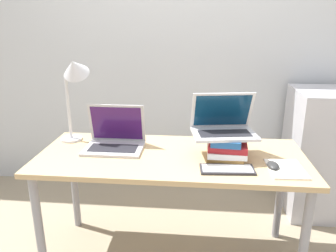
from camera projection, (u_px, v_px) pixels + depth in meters
wall_back at (182, 38)px, 2.73m from camera, size 8.00×0.05×2.70m
desk at (171, 167)px, 1.98m from camera, size 1.59×0.67×0.72m
laptop_left at (115, 140)px, 2.05m from camera, size 0.36×0.26×0.27m
book_stack at (226, 146)px, 1.90m from camera, size 0.24×0.28×0.13m
laptop_on_books at (223, 126)px, 1.89m from camera, size 0.39×0.30×0.24m
wireless_keyboard at (227, 169)px, 1.75m from camera, size 0.30×0.15×0.01m
mouse at (273, 166)px, 1.77m from camera, size 0.06×0.10×0.03m
notepad at (286, 169)px, 1.76m from camera, size 0.19×0.25×0.01m
desk_lamp at (74, 77)px, 2.03m from camera, size 0.23×0.20×0.58m
mini_fridge at (319, 153)px, 2.58m from camera, size 0.46×0.55×0.99m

